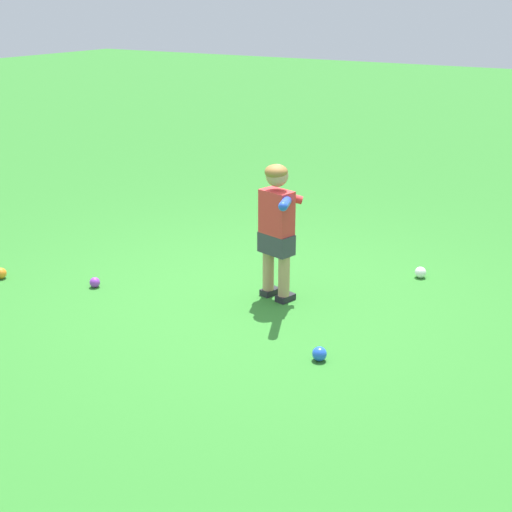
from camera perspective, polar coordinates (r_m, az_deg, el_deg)
The scene contains 6 objects.
ground_plane at distance 5.63m, azimuth -0.14°, elevation -3.43°, with size 40.00×40.00×0.00m, color #2D7528.
child_batter at distance 5.41m, azimuth 1.74°, elevation 2.90°, with size 0.42×0.60×1.08m.
play_ball_center_lawn at distance 6.18m, azimuth 13.04°, elevation -1.28°, with size 0.10×0.10×0.10m, color white.
play_ball_behind_batter at distance 4.72m, azimuth 5.10°, elevation -7.81°, with size 0.10×0.10×0.10m, color blue.
play_ball_by_bucket at distance 6.38m, azimuth -19.76°, elevation -1.31°, with size 0.09×0.09×0.09m, color orange.
play_ball_near_batter at distance 5.98m, azimuth -12.79°, elevation -2.07°, with size 0.09×0.09×0.09m, color purple.
Camera 1 is at (-2.71, 4.39, 2.26)m, focal length 49.93 mm.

